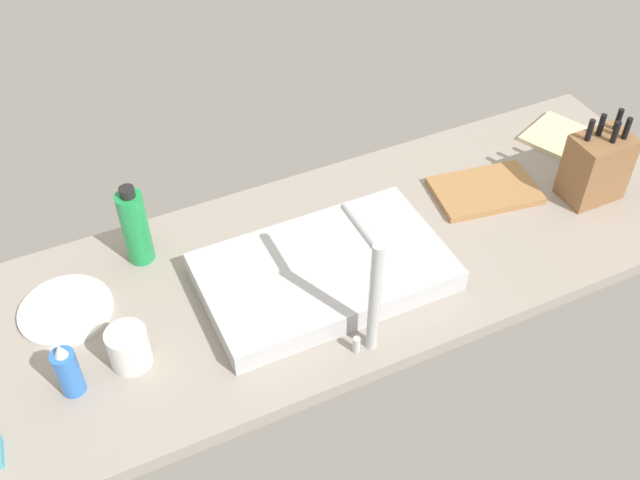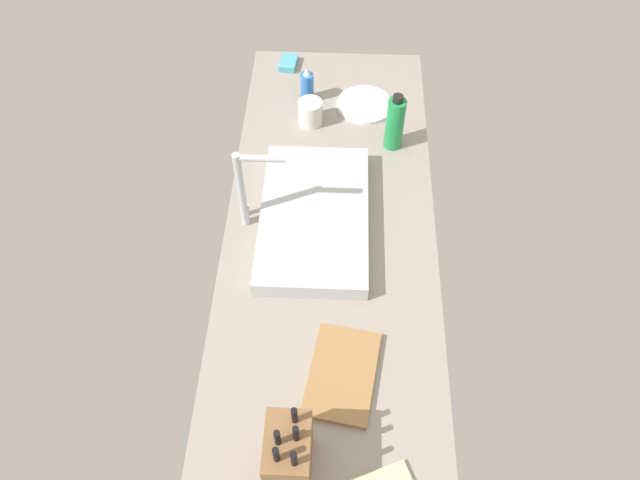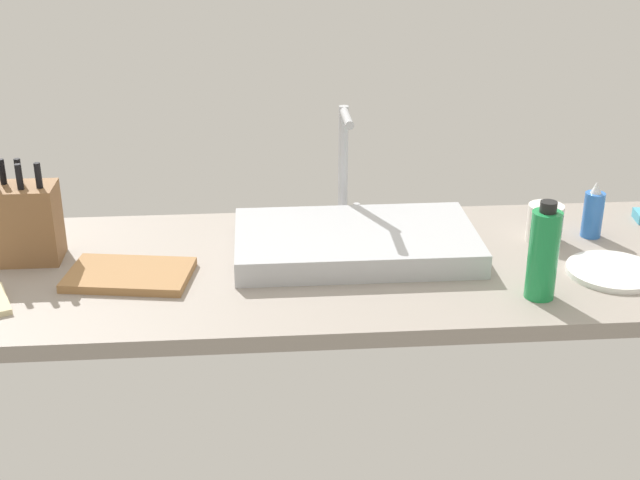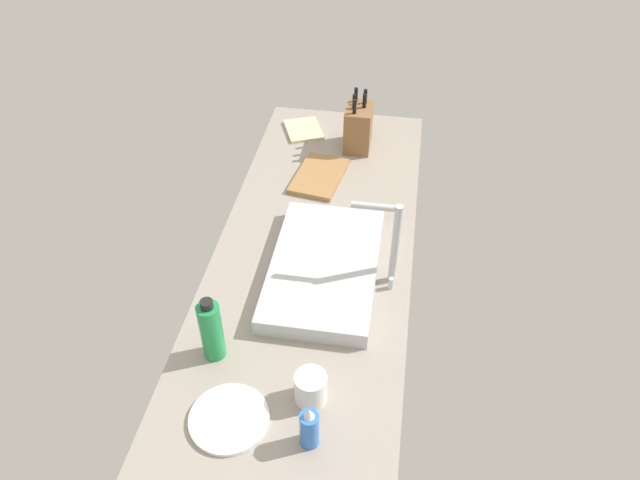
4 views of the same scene
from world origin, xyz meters
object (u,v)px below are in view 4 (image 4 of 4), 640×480
at_px(faucet, 390,238).
at_px(knife_block, 358,127).
at_px(dinner_plate, 229,419).
at_px(soap_bottle, 309,428).
at_px(coffee_mug, 311,388).
at_px(water_bottle, 211,330).
at_px(sink_basin, 324,268).
at_px(cutting_board, 319,176).
at_px(dish_towel, 304,130).

relative_size(faucet, knife_block, 1.25).
bearing_deg(dinner_plate, faucet, 147.83).
distance_m(soap_bottle, coffee_mug, 0.12).
bearing_deg(coffee_mug, water_bottle, -109.44).
bearing_deg(dinner_plate, soap_bottle, 82.71).
xyz_separation_m(knife_block, dinner_plate, (1.28, -0.17, -0.08)).
relative_size(sink_basin, soap_bottle, 3.96).
relative_size(knife_block, cutting_board, 0.89).
height_order(faucet, dinner_plate, faucet).
distance_m(knife_block, water_bottle, 1.11).
bearing_deg(knife_block, coffee_mug, 0.59).
xyz_separation_m(soap_bottle, water_bottle, (-0.22, -0.30, 0.04)).
distance_m(soap_bottle, dish_towel, 1.41).
relative_size(cutting_board, coffee_mug, 2.91).
distance_m(faucet, soap_bottle, 0.60).
xyz_separation_m(sink_basin, cutting_board, (-0.50, -0.10, -0.02)).
relative_size(sink_basin, water_bottle, 2.61).
distance_m(sink_basin, dinner_plate, 0.57).
bearing_deg(dinner_plate, sink_basin, 164.20).
xyz_separation_m(water_bottle, dish_towel, (-1.16, 0.03, -0.09)).
bearing_deg(cutting_board, knife_block, 153.45).
xyz_separation_m(water_bottle, dinner_plate, (0.19, 0.09, -0.09)).
height_order(faucet, water_bottle, faucet).
relative_size(soap_bottle, water_bottle, 0.66).
xyz_separation_m(faucet, cutting_board, (-0.49, -0.29, -0.16)).
relative_size(soap_bottle, coffee_mug, 1.55).
distance_m(dish_towel, coffee_mug, 1.29).
bearing_deg(sink_basin, soap_bottle, 5.30).
bearing_deg(coffee_mug, knife_block, -179.28).
height_order(knife_block, coffee_mug, knife_block).
height_order(knife_block, water_bottle, knife_block).
bearing_deg(water_bottle, sink_basin, 144.84).
bearing_deg(sink_basin, dinner_plate, -15.80).
relative_size(sink_basin, dish_towel, 3.18).
height_order(cutting_board, soap_bottle, soap_bottle).
distance_m(faucet, knife_block, 0.75).
relative_size(sink_basin, cutting_board, 2.10).
xyz_separation_m(sink_basin, soap_bottle, (0.57, 0.05, 0.03)).
distance_m(dinner_plate, coffee_mug, 0.22).
height_order(cutting_board, water_bottle, water_bottle).
bearing_deg(faucet, cutting_board, -149.58).
relative_size(faucet, soap_bottle, 2.10).
bearing_deg(coffee_mug, faucet, 161.00).
relative_size(cutting_board, dinner_plate, 1.29).
xyz_separation_m(knife_block, soap_bottle, (1.30, 0.03, -0.03)).
bearing_deg(water_bottle, coffee_mug, 70.56).
bearing_deg(sink_basin, knife_block, 178.39).
bearing_deg(dinner_plate, cutting_board, 176.81).
bearing_deg(knife_block, sink_basin, -1.73).
xyz_separation_m(knife_block, dish_towel, (-0.08, -0.23, -0.08)).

